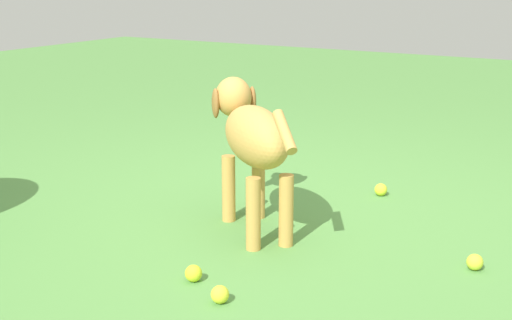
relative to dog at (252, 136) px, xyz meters
The scene contains 6 objects.
ground 0.46m from the dog, 127.09° to the left, with size 14.00×14.00×0.00m, color #548C42.
dog is the anchor object (origin of this frame).
tennis_ball_0 0.92m from the dog, 156.95° to the left, with size 0.07×0.07×0.07m, color yellow.
tennis_ball_1 0.87m from the dog, 22.62° to the left, with size 0.07×0.07×0.07m, color yellow.
tennis_ball_2 0.74m from the dog, 10.16° to the left, with size 0.07×0.07×0.07m, color #CFDF29.
tennis_ball_3 1.08m from the dog, 92.49° to the left, with size 0.07×0.07×0.07m, color #C7D233.
Camera 1 is at (2.76, 1.50, 1.15)m, focal length 50.75 mm.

